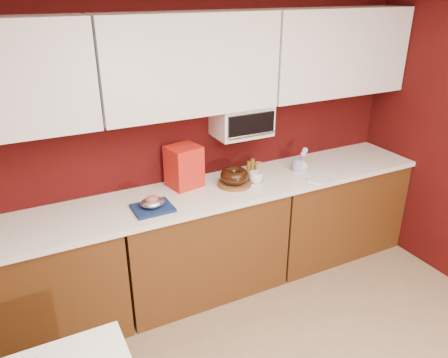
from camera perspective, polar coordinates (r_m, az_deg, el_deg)
wall_back at (r=3.51m, az=-5.37°, el=5.39°), size 4.00×0.02×2.50m
base_cabinet_left at (r=3.40m, az=-24.56°, el=-13.23°), size 1.31×0.58×0.86m
base_cabinet_center at (r=3.60m, az=-3.00°, el=-8.49°), size 1.31×0.58×0.86m
base_cabinet_right at (r=4.24m, az=13.70°, el=-3.87°), size 1.31×0.58×0.86m
countertop at (r=3.38m, az=-3.16°, el=-2.05°), size 4.00×0.62×0.04m
upper_cabinet_center at (r=3.22m, az=-4.65°, el=14.73°), size 1.31×0.33×0.70m
upper_cabinet_right at (r=3.92m, az=14.38°, el=15.75°), size 1.31×0.33×0.70m
toaster_oven at (r=3.53m, az=2.29°, el=7.71°), size 0.45×0.30×0.25m
toaster_oven_door at (r=3.40m, az=3.61°, el=7.03°), size 0.40×0.02×0.18m
toaster_oven_handle at (r=3.41m, az=3.71°, el=5.76°), size 0.42×0.02×0.02m
cake_base at (r=3.49m, az=1.37°, el=-0.60°), size 0.32×0.32×0.03m
bundt_cake at (r=3.46m, az=1.38°, el=0.41°), size 0.30×0.30×0.09m
navy_towel at (r=3.16m, az=-9.30°, el=-3.77°), size 0.28×0.24×0.02m
foil_ham_nest at (r=3.14m, az=-9.35°, el=-3.05°), size 0.18×0.15×0.06m
roasted_ham at (r=3.12m, az=-9.38°, el=-2.64°), size 0.10×0.08×0.06m
pandoro_box at (r=3.43m, az=-5.25°, el=1.64°), size 0.28×0.27×0.33m
dark_pan at (r=3.67m, az=1.37°, el=0.72°), size 0.23×0.23×0.03m
coffee_mug at (r=3.52m, az=4.18°, el=0.31°), size 0.12×0.12×0.11m
blue_jar at (r=3.80m, az=9.58°, el=1.86°), size 0.12×0.12×0.11m
flower_vase at (r=3.81m, az=10.23°, el=2.00°), size 0.10×0.10×0.12m
flower_pink at (r=3.78m, az=10.32°, el=3.23°), size 0.05×0.05×0.05m
flower_blue at (r=3.81m, az=10.53°, el=3.70°), size 0.05×0.05×0.05m
china_plate at (r=3.68m, az=12.24°, el=0.06°), size 0.27×0.27×0.01m
amber_bottle at (r=3.75m, az=3.76°, el=1.85°), size 0.04×0.04×0.11m
paper_cup at (r=3.73m, az=4.53°, el=1.53°), size 0.07×0.07×0.09m
amber_bottle_tall at (r=3.69m, az=3.24°, el=1.53°), size 0.04×0.04×0.11m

